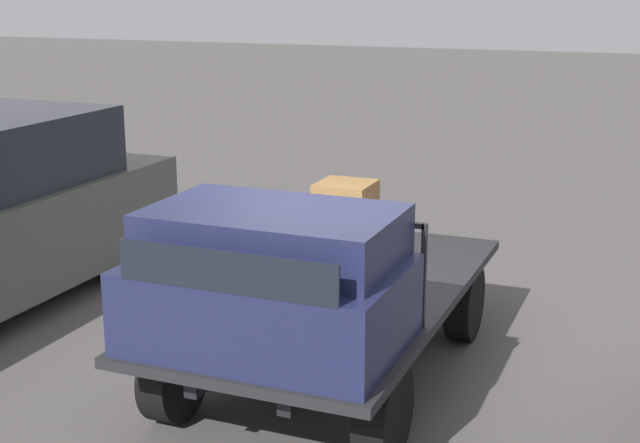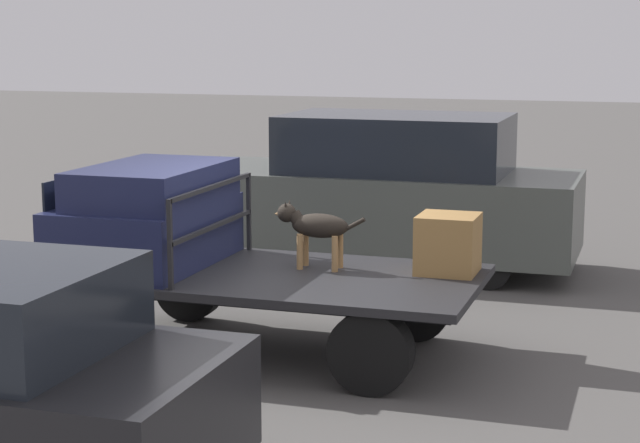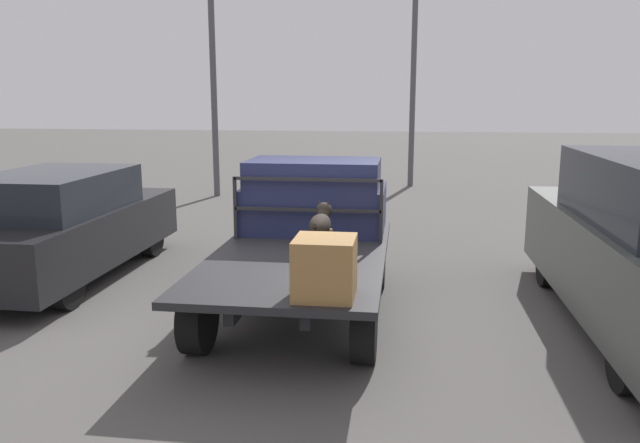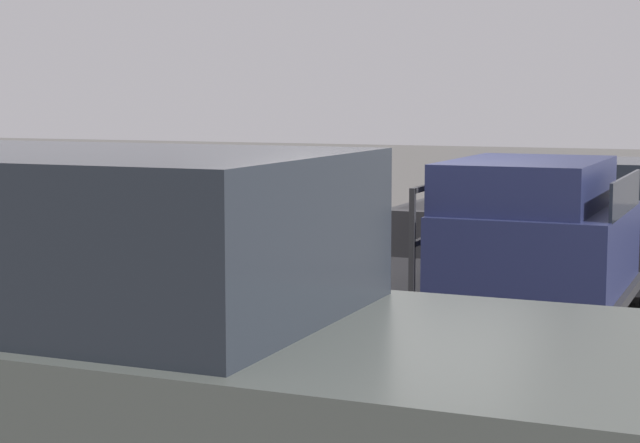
{
  "view_description": "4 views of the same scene",
  "coord_description": "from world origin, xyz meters",
  "px_view_note": "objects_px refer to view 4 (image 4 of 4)",
  "views": [
    {
      "loc": [
        6.71,
        2.6,
        3.31
      ],
      "look_at": [
        -0.41,
        -0.3,
        1.25
      ],
      "focal_mm": 50.0,
      "sensor_mm": 36.0,
      "label": 1
    },
    {
      "loc": [
        -3.51,
        9.29,
        3.03
      ],
      "look_at": [
        -0.41,
        -0.3,
        1.25
      ],
      "focal_mm": 60.0,
      "sensor_mm": 36.0,
      "label": 2
    },
    {
      "loc": [
        -7.09,
        -1.21,
        2.61
      ],
      "look_at": [
        -0.41,
        -0.3,
        1.25
      ],
      "focal_mm": 35.0,
      "sensor_mm": 36.0,
      "label": 3
    },
    {
      "loc": [
        2.92,
        -8.18,
        2.24
      ],
      "look_at": [
        -0.41,
        -0.3,
        1.25
      ],
      "focal_mm": 60.0,
      "sensor_mm": 36.0,
      "label": 4
    }
  ],
  "objects_px": {
    "parked_sedan": "(587,231)",
    "parked_pickup_far": "(84,366)",
    "flatbed_truck": "(380,300)",
    "cargo_crate": "(177,239)",
    "dog": "(328,228)"
  },
  "relations": [
    {
      "from": "parked_sedan",
      "to": "parked_pickup_far",
      "type": "height_order",
      "value": "parked_pickup_far"
    },
    {
      "from": "parked_sedan",
      "to": "parked_pickup_far",
      "type": "bearing_deg",
      "value": -98.4
    },
    {
      "from": "flatbed_truck",
      "to": "dog",
      "type": "distance_m",
      "value": 0.77
    },
    {
      "from": "flatbed_truck",
      "to": "cargo_crate",
      "type": "xyz_separation_m",
      "value": [
        -1.62,
        -0.51,
        0.48
      ]
    },
    {
      "from": "flatbed_truck",
      "to": "parked_sedan",
      "type": "relative_size",
      "value": 0.93
    },
    {
      "from": "cargo_crate",
      "to": "dog",
      "type": "bearing_deg",
      "value": 9.29
    },
    {
      "from": "parked_sedan",
      "to": "parked_pickup_far",
      "type": "relative_size",
      "value": 0.83
    },
    {
      "from": "cargo_crate",
      "to": "parked_sedan",
      "type": "bearing_deg",
      "value": 56.75
    },
    {
      "from": "flatbed_truck",
      "to": "parked_sedan",
      "type": "xyz_separation_m",
      "value": [
        1.1,
        3.64,
        0.21
      ]
    },
    {
      "from": "flatbed_truck",
      "to": "parked_pickup_far",
      "type": "xyz_separation_m",
      "value": [
        -0.04,
        -4.06,
        0.39
      ]
    },
    {
      "from": "dog",
      "to": "cargo_crate",
      "type": "bearing_deg",
      "value": 171.31
    },
    {
      "from": "parked_sedan",
      "to": "flatbed_truck",
      "type": "bearing_deg",
      "value": -106.81
    },
    {
      "from": "cargo_crate",
      "to": "parked_sedan",
      "type": "relative_size",
      "value": 0.13
    },
    {
      "from": "parked_sedan",
      "to": "parked_pickup_far",
      "type": "xyz_separation_m",
      "value": [
        -1.14,
        -7.7,
        0.18
      ]
    },
    {
      "from": "dog",
      "to": "parked_pickup_far",
      "type": "bearing_deg",
      "value": -103.34
    }
  ]
}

